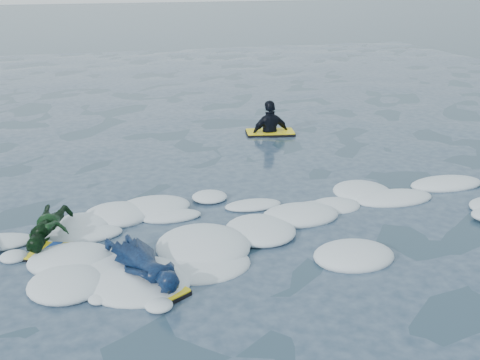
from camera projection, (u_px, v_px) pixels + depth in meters
name	position (u px, v px, depth m)	size (l,w,h in m)	color
ground	(193.00, 266.00, 7.74)	(120.00, 120.00, 0.00)	#1D3A45
foam_band	(179.00, 233.00, 8.67)	(12.00, 3.10, 0.30)	silver
prone_woman_unit	(145.00, 265.00, 7.32)	(1.03, 1.64, 0.39)	black
prone_child_unit	(50.00, 231.00, 8.21)	(0.88, 1.27, 0.45)	black
waiting_rider_unit	(270.00, 136.00, 13.77)	(1.19, 0.79, 1.64)	black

